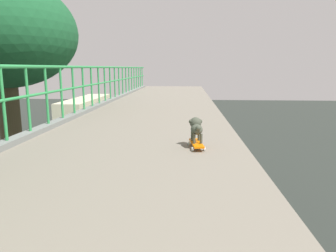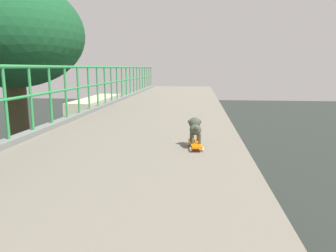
{
  "view_description": "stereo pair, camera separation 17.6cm",
  "coord_description": "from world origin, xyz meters",
  "px_view_note": "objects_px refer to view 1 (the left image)",
  "views": [
    {
      "loc": [
        2.24,
        -3.08,
        6.36
      ],
      "look_at": [
        1.96,
        1.54,
        5.5
      ],
      "focal_mm": 33.39,
      "sensor_mm": 36.0,
      "label": 1
    },
    {
      "loc": [
        2.42,
        -3.07,
        6.36
      ],
      "look_at": [
        1.96,
        1.54,
        5.5
      ],
      "focal_mm": 33.39,
      "sensor_mm": 36.0,
      "label": 2
    }
  ],
  "objects_px": {
    "car_grey_seventh": "(87,152)",
    "small_dog": "(196,127)",
    "city_bus": "(86,112)",
    "car_green_sixth": "(8,165)",
    "car_white_fifth": "(44,184)",
    "toy_skateboard": "(196,144)"
  },
  "relations": [
    {
      "from": "car_grey_seventh",
      "to": "small_dog",
      "type": "relative_size",
      "value": 10.93
    },
    {
      "from": "city_bus",
      "to": "small_dog",
      "type": "xyz_separation_m",
      "value": [
        10.69,
        -27.56,
        3.72
      ]
    },
    {
      "from": "car_grey_seventh",
      "to": "car_green_sixth",
      "type": "bearing_deg",
      "value": -138.2
    },
    {
      "from": "car_white_fifth",
      "to": "city_bus",
      "type": "relative_size",
      "value": 0.36
    },
    {
      "from": "car_green_sixth",
      "to": "small_dog",
      "type": "xyz_separation_m",
      "value": [
        10.66,
        -12.84,
        4.82
      ]
    },
    {
      "from": "city_bus",
      "to": "toy_skateboard",
      "type": "bearing_deg",
      "value": -68.84
    },
    {
      "from": "car_white_fifth",
      "to": "small_dog",
      "type": "height_order",
      "value": "small_dog"
    },
    {
      "from": "car_grey_seventh",
      "to": "small_dog",
      "type": "distance_m",
      "value": 18.25
    },
    {
      "from": "car_grey_seventh",
      "to": "city_bus",
      "type": "height_order",
      "value": "city_bus"
    },
    {
      "from": "car_white_fifth",
      "to": "toy_skateboard",
      "type": "height_order",
      "value": "toy_skateboard"
    },
    {
      "from": "city_bus",
      "to": "car_white_fifth",
      "type": "bearing_deg",
      "value": -78.54
    },
    {
      "from": "car_grey_seventh",
      "to": "toy_skateboard",
      "type": "bearing_deg",
      "value": -66.65
    },
    {
      "from": "car_green_sixth",
      "to": "city_bus",
      "type": "relative_size",
      "value": 0.36
    },
    {
      "from": "car_white_fifth",
      "to": "car_green_sixth",
      "type": "relative_size",
      "value": 1.0
    },
    {
      "from": "car_white_fifth",
      "to": "toy_skateboard",
      "type": "bearing_deg",
      "value": -54.61
    },
    {
      "from": "car_green_sixth",
      "to": "toy_skateboard",
      "type": "bearing_deg",
      "value": -50.42
    },
    {
      "from": "car_grey_seventh",
      "to": "city_bus",
      "type": "distance_m",
      "value": 12.08
    },
    {
      "from": "car_white_fifth",
      "to": "city_bus",
      "type": "height_order",
      "value": "city_bus"
    },
    {
      "from": "car_grey_seventh",
      "to": "toy_skateboard",
      "type": "xyz_separation_m",
      "value": [
        6.99,
        -16.2,
        4.69
      ]
    },
    {
      "from": "car_white_fifth",
      "to": "small_dog",
      "type": "distance_m",
      "value": 13.17
    },
    {
      "from": "car_white_fifth",
      "to": "car_grey_seventh",
      "type": "distance_m",
      "value": 6.17
    },
    {
      "from": "toy_skateboard",
      "to": "small_dog",
      "type": "relative_size",
      "value": 1.37
    }
  ]
}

